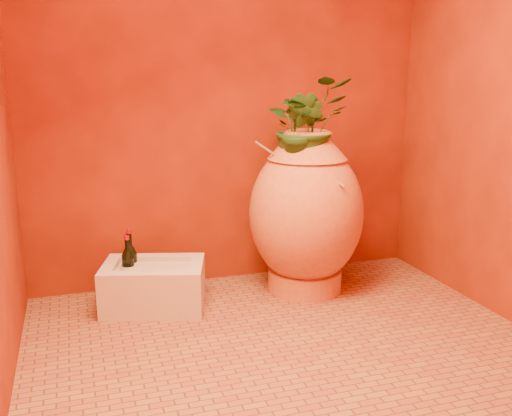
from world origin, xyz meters
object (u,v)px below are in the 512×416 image
object	(u,v)px
amphora	(306,213)
wine_bottle_b	(131,264)
stone_basin	(154,287)
wall_tap	(291,146)
wine_bottle_c	(128,265)
wine_bottle_a	(128,268)

from	to	relation	value
amphora	wine_bottle_b	xyz separation A→B (m)	(-1.04, 0.04, -0.23)
stone_basin	wall_tap	size ratio (longest dim) A/B	4.16
wine_bottle_c	amphora	bearing A→B (deg)	-3.25
wine_bottle_a	wine_bottle_b	distance (m)	0.04
amphora	wall_tap	bearing A→B (deg)	89.18
amphora	stone_basin	bearing A→B (deg)	-179.96
amphora	stone_basin	xyz separation A→B (m)	(-0.93, -0.00, -0.36)
wine_bottle_b	wall_tap	size ratio (longest dim) A/B	2.08
wall_tap	wine_bottle_b	bearing A→B (deg)	-167.45
stone_basin	wine_bottle_a	size ratio (longest dim) A/B	2.20
wine_bottle_c	wall_tap	xyz separation A→B (m)	(1.06, 0.22, 0.61)
wine_bottle_b	wine_bottle_c	bearing A→B (deg)	130.99
amphora	wall_tap	world-z (taller)	amphora
wine_bottle_b	amphora	bearing A→B (deg)	-2.42
amphora	wine_bottle_c	bearing A→B (deg)	176.75
wine_bottle_b	wall_tap	distance (m)	1.23
stone_basin	wine_bottle_b	size ratio (longest dim) A/B	2.00
wine_bottle_c	wall_tap	distance (m)	1.24
stone_basin	wine_bottle_c	xyz separation A→B (m)	(-0.13, 0.06, 0.12)
amphora	wine_bottle_c	world-z (taller)	amphora
amphora	wine_bottle_b	world-z (taller)	amphora
stone_basin	wall_tap	world-z (taller)	wall_tap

